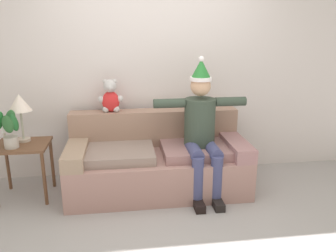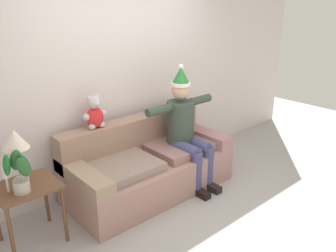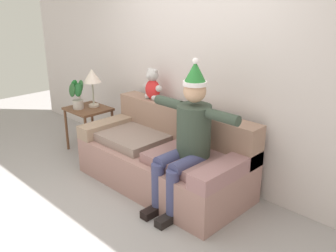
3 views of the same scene
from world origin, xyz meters
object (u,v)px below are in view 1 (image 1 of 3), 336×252
object	(u,v)px
potted_plant	(9,129)
candle_tall	(4,131)
couch	(157,160)
table_lamp	(20,105)
side_table	(23,153)
person_seated	(202,127)
teddy_bear	(111,97)

from	to	relation	value
potted_plant	candle_tall	xyz separation A→B (m)	(-0.09, 0.09, -0.05)
couch	candle_tall	bearing A→B (deg)	-177.77
potted_plant	couch	bearing A→B (deg)	5.81
table_lamp	candle_tall	xyz separation A→B (m)	(-0.15, -0.12, -0.25)
side_table	candle_tall	distance (m)	0.30
side_table	potted_plant	size ratio (longest dim) A/B	1.54
person_seated	potted_plant	distance (m)	1.98
person_seated	side_table	distance (m)	1.93
table_lamp	candle_tall	distance (m)	0.31
teddy_bear	side_table	distance (m)	1.12
teddy_bear	table_lamp	bearing A→B (deg)	-166.48
potted_plant	person_seated	bearing A→B (deg)	-0.44
couch	teddy_bear	distance (m)	0.90
person_seated	candle_tall	size ratio (longest dim) A/B	6.35
couch	potted_plant	bearing A→B (deg)	-174.19
person_seated	potted_plant	size ratio (longest dim) A/B	3.81
couch	side_table	distance (m)	1.45
person_seated	side_table	xyz separation A→B (m)	(-1.91, 0.13, -0.25)
teddy_bear	side_table	bearing A→B (deg)	-161.01
side_table	potted_plant	distance (m)	0.33
side_table	table_lamp	size ratio (longest dim) A/B	1.18
couch	teddy_bear	xyz separation A→B (m)	(-0.50, 0.28, 0.69)
candle_tall	couch	bearing A→B (deg)	2.23
couch	potted_plant	world-z (taller)	potted_plant
teddy_bear	side_table	world-z (taller)	teddy_bear
table_lamp	candle_tall	bearing A→B (deg)	-142.60
table_lamp	potted_plant	size ratio (longest dim) A/B	1.31
side_table	person_seated	bearing A→B (deg)	-3.79
couch	teddy_bear	size ratio (longest dim) A/B	5.18
couch	candle_tall	world-z (taller)	couch
teddy_bear	candle_tall	bearing A→B (deg)	-162.56
person_seated	potted_plant	bearing A→B (deg)	179.56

